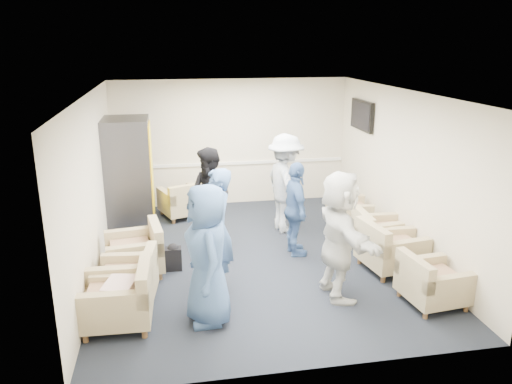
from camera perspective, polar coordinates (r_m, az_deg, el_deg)
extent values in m
plane|color=black|center=(8.36, 0.04, -7.50)|extent=(6.00, 6.00, 0.00)
plane|color=white|center=(7.65, 0.05, 11.25)|extent=(6.00, 6.00, 0.00)
cube|color=beige|center=(10.78, -2.83, 5.64)|extent=(5.00, 0.02, 2.70)
cube|color=beige|center=(5.14, 6.09, -7.37)|extent=(5.00, 0.02, 2.70)
cube|color=beige|center=(7.86, -18.19, 0.52)|extent=(0.02, 6.00, 2.70)
cube|color=beige|center=(8.68, 16.51, 2.18)|extent=(0.02, 6.00, 2.70)
cube|color=silver|center=(10.86, -2.78, 3.30)|extent=(4.98, 0.04, 0.06)
cube|color=black|center=(10.13, 12.02, 8.59)|extent=(0.07, 1.00, 0.58)
cube|color=black|center=(10.12, 11.83, 8.59)|extent=(0.01, 0.92, 0.50)
cube|color=#46464D|center=(10.17, 12.18, 7.75)|extent=(0.04, 0.10, 0.25)
cube|color=tan|center=(6.66, -15.56, -12.41)|extent=(0.89, 0.89, 0.28)
cube|color=#977053|center=(6.57, -15.69, -10.96)|extent=(0.61, 0.57, 0.10)
cube|color=tan|center=(6.46, -12.62, -9.71)|extent=(0.17, 0.86, 0.40)
cube|color=tan|center=(7.17, -14.58, -10.32)|extent=(0.87, 0.87, 0.26)
cube|color=#977053|center=(7.09, -14.69, -9.07)|extent=(0.60, 0.56, 0.09)
cube|color=tan|center=(6.98, -12.12, -8.07)|extent=(0.22, 0.79, 0.37)
cube|color=tan|center=(7.96, -13.73, -7.32)|extent=(0.94, 0.94, 0.27)
cube|color=#977053|center=(7.88, -13.82, -6.10)|extent=(0.64, 0.61, 0.10)
cube|color=tan|center=(7.86, -11.38, -4.86)|extent=(0.25, 0.84, 0.39)
cube|color=tan|center=(7.31, 19.57, -10.28)|extent=(0.84, 0.84, 0.25)
cube|color=#977053|center=(7.24, 19.71, -9.08)|extent=(0.58, 0.55, 0.09)
cube|color=tan|center=(7.01, 17.67, -8.53)|extent=(0.21, 0.77, 0.36)
cube|color=tan|center=(8.13, 15.17, -6.86)|extent=(0.96, 0.96, 0.28)
cube|color=#977053|center=(8.06, 15.27, -5.63)|extent=(0.66, 0.63, 0.10)
cube|color=tan|center=(7.82, 13.19, -5.00)|extent=(0.26, 0.86, 0.40)
cube|color=tan|center=(8.66, 14.09, -5.35)|extent=(0.83, 0.83, 0.27)
cube|color=#977053|center=(8.60, 14.18, -4.23)|extent=(0.58, 0.54, 0.10)
cube|color=tan|center=(8.43, 12.12, -3.49)|extent=(0.16, 0.81, 0.38)
cube|color=tan|center=(9.72, 10.53, -2.75)|extent=(0.84, 0.84, 0.25)
cube|color=#977053|center=(9.67, 10.58, -1.80)|extent=(0.58, 0.55, 0.09)
cube|color=tan|center=(9.55, 8.79, -1.09)|extent=(0.21, 0.77, 0.36)
cube|color=tan|center=(10.30, -8.45, -1.45)|extent=(1.02, 1.02, 0.26)
cube|color=#977053|center=(10.24, -8.49, -0.51)|extent=(0.67, 0.69, 0.09)
cube|color=tan|center=(9.91, -7.80, -0.24)|extent=(0.79, 0.40, 0.37)
cube|color=#46464D|center=(9.56, -14.37, 1.87)|extent=(0.84, 1.00, 2.12)
cube|color=orange|center=(9.51, -11.84, 2.63)|extent=(0.02, 0.85, 1.70)
cube|color=black|center=(9.76, -11.51, -2.43)|extent=(0.02, 0.50, 0.13)
cube|color=black|center=(7.98, -9.41, -7.53)|extent=(0.26, 0.19, 0.36)
sphere|color=black|center=(7.91, -9.46, -6.45)|extent=(0.18, 0.18, 0.18)
cube|color=beige|center=(6.54, -15.29, -10.42)|extent=(0.45, 0.53, 0.13)
imported|color=#3D5D93|center=(6.25, -5.58, -7.17)|extent=(0.67, 0.95, 1.82)
imported|color=#3D5D93|center=(7.03, -4.40, -4.45)|extent=(0.50, 0.70, 1.80)
imported|color=black|center=(8.57, -5.24, -0.71)|extent=(1.03, 1.07, 1.74)
imported|color=silver|center=(9.22, 3.38, 0.95)|extent=(0.89, 1.30, 1.85)
imported|color=#3D5D93|center=(8.23, 4.56, -1.99)|extent=(0.41, 0.94, 1.59)
imported|color=silver|center=(6.92, 9.51, -4.90)|extent=(0.59, 1.70, 1.82)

